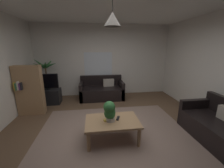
% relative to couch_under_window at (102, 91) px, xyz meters
% --- Properties ---
extents(floor, '(5.12, 5.37, 0.02)m').
position_rel_couch_under_window_xyz_m(floor, '(0.13, -2.22, -0.29)').
color(floor, brown).
rests_on(floor, ground).
extents(rug, '(3.33, 2.96, 0.01)m').
position_rel_couch_under_window_xyz_m(rug, '(0.13, -2.42, -0.27)').
color(rug, gray).
rests_on(rug, ground).
extents(wall_back, '(5.24, 0.06, 2.71)m').
position_rel_couch_under_window_xyz_m(wall_back, '(0.13, 0.50, 1.08)').
color(wall_back, silver).
rests_on(wall_back, ground).
extents(window_pane, '(1.07, 0.01, 0.94)m').
position_rel_couch_under_window_xyz_m(window_pane, '(-0.10, 0.47, 0.94)').
color(window_pane, white).
extents(couch_under_window, '(1.58, 0.82, 0.82)m').
position_rel_couch_under_window_xyz_m(couch_under_window, '(0.00, 0.00, 0.00)').
color(couch_under_window, black).
rests_on(couch_under_window, ground).
extents(couch_right_side, '(0.82, 1.45, 0.82)m').
position_rel_couch_under_window_xyz_m(couch_right_side, '(2.22, -2.78, 0.00)').
color(couch_right_side, black).
rests_on(couch_right_side, ground).
extents(coffee_table, '(1.07, 0.69, 0.43)m').
position_rel_couch_under_window_xyz_m(coffee_table, '(0.06, -2.46, 0.09)').
color(coffee_table, '#A87F56').
rests_on(coffee_table, ground).
extents(book_on_table_0, '(0.15, 0.12, 0.02)m').
position_rel_couch_under_window_xyz_m(book_on_table_0, '(-0.05, -2.45, 0.17)').
color(book_on_table_0, gold).
rests_on(book_on_table_0, coffee_table).
extents(remote_on_table_0, '(0.10, 0.17, 0.02)m').
position_rel_couch_under_window_xyz_m(remote_on_table_0, '(0.18, -2.40, 0.17)').
color(remote_on_table_0, black).
rests_on(remote_on_table_0, coffee_table).
extents(potted_plant_on_table, '(0.24, 0.24, 0.42)m').
position_rel_couch_under_window_xyz_m(potted_plant_on_table, '(0.01, -2.47, 0.37)').
color(potted_plant_on_table, beige).
rests_on(potted_plant_on_table, coffee_table).
extents(tv_stand, '(0.90, 0.44, 0.50)m').
position_rel_couch_under_window_xyz_m(tv_stand, '(-1.89, -0.28, -0.03)').
color(tv_stand, black).
rests_on(tv_stand, ground).
extents(tv, '(0.86, 0.16, 0.53)m').
position_rel_couch_under_window_xyz_m(tv, '(-1.89, -0.30, 0.50)').
color(tv, black).
rests_on(tv, tv_stand).
extents(potted_palm_corner, '(0.84, 0.79, 1.55)m').
position_rel_couch_under_window_xyz_m(potted_palm_corner, '(-1.98, 0.21, 0.41)').
color(potted_palm_corner, '#B77051').
rests_on(potted_palm_corner, ground).
extents(bookshelf_corner, '(0.70, 0.31, 1.40)m').
position_rel_couch_under_window_xyz_m(bookshelf_corner, '(-2.07, -1.00, 0.43)').
color(bookshelf_corner, '#A87F56').
rests_on(bookshelf_corner, ground).
extents(pendant_lamp, '(0.29, 0.29, 0.51)m').
position_rel_couch_under_window_xyz_m(pendant_lamp, '(0.06, -2.46, 2.04)').
color(pendant_lamp, black).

